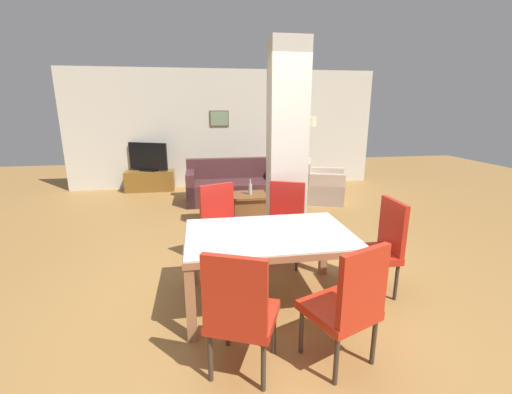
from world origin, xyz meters
TOP-DOWN VIEW (x-y plane):
  - ground_plane at (0.00, 0.00)m, footprint 18.00×18.00m
  - back_wall at (-0.00, 5.22)m, footprint 7.20×0.09m
  - divider_pillar at (0.51, 1.36)m, footprint 0.49×0.34m
  - dining_table at (0.00, 0.00)m, footprint 1.58×1.04m
  - dining_chair_far_right at (0.39, 0.90)m, footprint 0.60×0.60m
  - dining_chair_near_left at (-0.39, -0.92)m, footprint 0.60×0.60m
  - dining_chair_head_right at (1.15, 0.00)m, footprint 0.46×0.46m
  - dining_chair_near_right at (0.39, -0.95)m, footprint 0.60×0.60m
  - dining_chair_far_left at (-0.39, 0.91)m, footprint 0.60×0.60m
  - sofa at (0.03, 3.79)m, footprint 1.85×0.91m
  - armchair at (1.78, 3.49)m, footprint 1.10×1.10m
  - coffee_table at (0.12, 2.76)m, footprint 0.79×0.58m
  - bottle at (0.23, 2.76)m, footprint 0.06×0.06m
  - tv_stand at (-1.76, 4.94)m, footprint 1.07×0.40m
  - tv_screen at (-1.76, 4.94)m, footprint 0.87×0.44m
  - floor_lamp at (1.88, 4.73)m, footprint 0.35×0.35m

SIDE VIEW (x-z plane):
  - ground_plane at x=0.00m, z-range 0.00..0.00m
  - coffee_table at x=0.12m, z-range 0.01..0.39m
  - tv_stand at x=-1.76m, z-range 0.00..0.46m
  - sofa at x=0.03m, z-range -0.13..0.70m
  - armchair at x=1.78m, z-range -0.12..0.70m
  - bottle at x=0.23m, z-range 0.36..0.62m
  - dining_chair_far_right at x=0.39m, z-range 0.03..1.02m
  - dining_chair_near_left at x=-0.39m, z-range 0.03..1.02m
  - dining_chair_head_right at x=1.15m, z-range 0.03..1.02m
  - dining_chair_near_right at x=0.39m, z-range 0.03..1.02m
  - dining_chair_far_left at x=-0.39m, z-range 0.03..1.02m
  - dining_table at x=0.00m, z-range 0.22..0.95m
  - tv_screen at x=-1.76m, z-range 0.45..1.09m
  - divider_pillar at x=0.51m, z-range 0.00..2.70m
  - back_wall at x=0.00m, z-range 0.00..2.70m
  - floor_lamp at x=1.88m, z-range 0.57..2.21m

